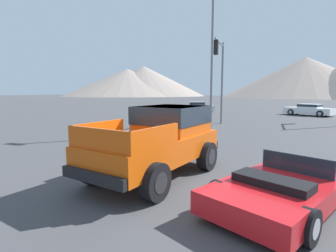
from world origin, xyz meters
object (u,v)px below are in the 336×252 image
at_px(traffic_light_crosswalk, 220,67).
at_px(street_lamp_post, 212,44).
at_px(red_convertible_car, 286,187).
at_px(parked_car_silver, 196,106).
at_px(orange_pickup_truck, 162,137).
at_px(parked_car_white, 309,110).

distance_m(traffic_light_crosswalk, street_lamp_post, 3.57).
xyz_separation_m(red_convertible_car, street_lamp_post, (-3.55, 9.32, 4.68)).
height_order(red_convertible_car, parked_car_silver, parked_car_silver).
xyz_separation_m(red_convertible_car, parked_car_silver, (-8.70, 25.69, 0.20)).
distance_m(orange_pickup_truck, parked_car_silver, 25.25).
bearing_deg(parked_car_white, orange_pickup_truck, -168.64).
bearing_deg(red_convertible_car, parked_car_white, 107.57).
bearing_deg(orange_pickup_truck, red_convertible_car, -5.68).
distance_m(parked_car_silver, parked_car_white, 12.29).
distance_m(parked_car_white, traffic_light_crosswalk, 13.70).
height_order(parked_car_white, traffic_light_crosswalk, traffic_light_crosswalk).
distance_m(red_convertible_car, parked_car_silver, 27.12).
bearing_deg(parked_car_silver, street_lamp_post, 179.82).
height_order(orange_pickup_truck, red_convertible_car, orange_pickup_truck).
xyz_separation_m(parked_car_white, traffic_light_crosswalk, (-7.15, -11.15, 3.50)).
relative_size(traffic_light_crosswalk, street_lamp_post, 0.69).
distance_m(orange_pickup_truck, red_convertible_car, 3.51).
height_order(parked_car_silver, parked_car_white, parked_car_white).
relative_size(orange_pickup_truck, parked_car_silver, 1.06).
height_order(red_convertible_car, parked_car_white, parked_car_white).
distance_m(parked_car_silver, traffic_light_crosswalk, 14.31).
xyz_separation_m(orange_pickup_truck, parked_car_silver, (-5.42, 24.66, -0.51)).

